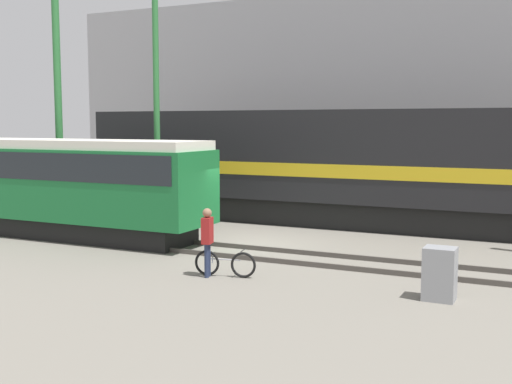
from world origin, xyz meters
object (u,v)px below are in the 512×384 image
at_px(freight_locomotive, 327,165).
at_px(utility_pole_left, 58,111).
at_px(streetcar, 63,181).
at_px(bicycle, 225,264).
at_px(signal_box, 440,274).
at_px(person, 207,235).
at_px(utility_pole_center, 156,98).

bearing_deg(freight_locomotive, utility_pole_left, -162.32).
bearing_deg(streetcar, bicycle, -19.27).
bearing_deg(signal_box, person, -176.26).
height_order(freight_locomotive, streetcar, freight_locomotive).
xyz_separation_m(utility_pole_left, utility_pole_center, (4.85, 0.00, 0.42)).
height_order(utility_pole_left, utility_pole_center, utility_pole_center).
relative_size(bicycle, signal_box, 1.36).
distance_m(freight_locomotive, bicycle, 9.68).
relative_size(freight_locomotive, streetcar, 1.81).
height_order(person, utility_pole_left, utility_pole_left).
xyz_separation_m(person, signal_box, (5.78, 0.38, -0.50)).
bearing_deg(person, utility_pole_center, 132.76).
bearing_deg(utility_pole_center, streetcar, -116.10).
distance_m(person, utility_pole_left, 12.89).
bearing_deg(freight_locomotive, signal_box, -57.30).
relative_size(streetcar, utility_pole_center, 1.13).
height_order(bicycle, utility_pole_center, utility_pole_center).
relative_size(freight_locomotive, bicycle, 12.19).
distance_m(person, signal_box, 5.81).
xyz_separation_m(streetcar, utility_pole_center, (1.64, 3.35, 2.95)).
bearing_deg(utility_pole_left, bicycle, -28.82).
distance_m(freight_locomotive, utility_pole_left, 11.23).
distance_m(freight_locomotive, person, 9.76).
xyz_separation_m(freight_locomotive, utility_pole_left, (-10.51, -3.35, 2.12)).
xyz_separation_m(utility_pole_center, signal_box, (11.63, -5.95, -4.29)).
relative_size(streetcar, utility_pole_left, 1.23).
xyz_separation_m(freight_locomotive, person, (0.20, -9.68, -1.25)).
bearing_deg(streetcar, signal_box, -11.10).
distance_m(streetcar, utility_pole_left, 5.29).
height_order(person, utility_pole_center, utility_pole_center).
bearing_deg(bicycle, streetcar, 160.73).
bearing_deg(freight_locomotive, person, -88.83).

